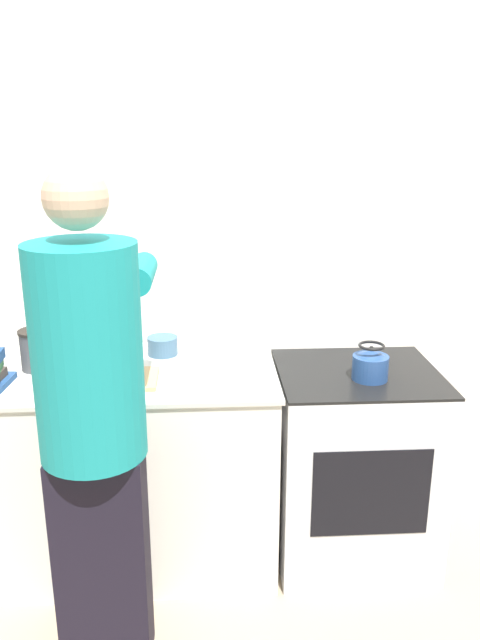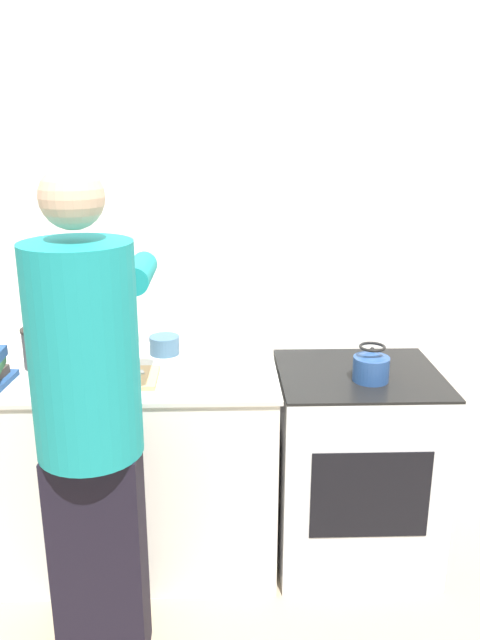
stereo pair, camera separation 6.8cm
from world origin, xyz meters
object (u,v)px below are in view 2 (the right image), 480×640
object	(u,v)px
canister_jar	(40,347)
cutting_board	(115,378)
person	(90,416)
knife	(119,375)
oven	(354,465)
kettle	(371,366)
bowl_prep	(75,347)

from	to	relation	value
canister_jar	cutting_board	bearing A→B (deg)	-25.38
person	knife	bearing A→B (deg)	87.93
oven	cutting_board	size ratio (longest dim) A/B	2.53
knife	kettle	world-z (taller)	kettle
bowl_prep	kettle	bearing A→B (deg)	-14.36
knife	bowl_prep	world-z (taller)	bowl_prep
person	knife	xyz separation A→B (m)	(0.02, 0.49, -0.05)
person	kettle	xyz separation A→B (m)	(1.07, 0.49, -0.02)
cutting_board	oven	bearing A→B (deg)	4.45
oven	canister_jar	xyz separation A→B (m)	(-1.39, 0.08, 0.55)
oven	person	world-z (taller)	person
knife	canister_jar	distance (m)	0.40
oven	kettle	bearing A→B (deg)	-73.11
oven	knife	world-z (taller)	knife
oven	kettle	size ratio (longest dim) A/B	5.79
cutting_board	kettle	xyz separation A→B (m)	(1.07, -0.00, 0.04)
person	bowl_prep	world-z (taller)	person
person	cutting_board	distance (m)	0.49
person	cutting_board	bearing A→B (deg)	89.84
oven	bowl_prep	bearing A→B (deg)	168.92
knife	person	bearing A→B (deg)	-111.90
knife	canister_jar	xyz separation A→B (m)	(-0.36, 0.16, 0.07)
oven	person	distance (m)	1.30
bowl_prep	canister_jar	bearing A→B (deg)	-124.20
person	bowl_prep	xyz separation A→B (m)	(-0.23, 0.82, -0.04)
cutting_board	kettle	bearing A→B (deg)	-0.13
kettle	person	bearing A→B (deg)	-155.53
person	knife	size ratio (longest dim) A/B	9.16
oven	kettle	world-z (taller)	kettle
oven	knife	bearing A→B (deg)	-175.57
person	bowl_prep	bearing A→B (deg)	105.86
kettle	canister_jar	bearing A→B (deg)	173.26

